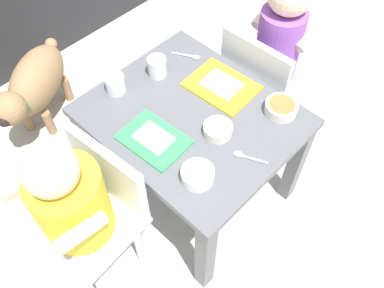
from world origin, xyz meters
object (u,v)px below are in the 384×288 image
(dog, at_px, (33,85))
(water_cup_right, at_px, (157,68))
(food_tray_right, at_px, (222,86))
(water_cup_left, at_px, (115,85))
(spoon_by_left_tray, at_px, (247,156))
(veggie_bowl_far, at_px, (219,129))
(dining_table, at_px, (192,130))
(veggie_bowl_near, at_px, (198,175))
(seated_child_left, at_px, (75,202))
(food_tray_left, at_px, (154,139))
(seated_child_right, at_px, (276,42))
(spoon_by_right_tray, at_px, (189,56))
(cereal_bowl_right_side, at_px, (281,108))

(dog, height_order, water_cup_right, water_cup_right)
(food_tray_right, distance_m, water_cup_left, 0.33)
(water_cup_left, relative_size, spoon_by_left_tray, 0.64)
(water_cup_left, xyz_separation_m, veggie_bowl_far, (0.10, -0.34, -0.01))
(dining_table, height_order, spoon_by_left_tray, spoon_by_left_tray)
(spoon_by_left_tray, bearing_deg, water_cup_left, 100.73)
(food_tray_right, distance_m, veggie_bowl_near, 0.35)
(seated_child_left, distance_m, food_tray_left, 0.27)
(spoon_by_left_tray, bearing_deg, seated_child_right, 27.44)
(dining_table, bearing_deg, water_cup_left, 111.33)
(spoon_by_left_tray, bearing_deg, water_cup_right, 82.67)
(spoon_by_left_tray, bearing_deg, veggie_bowl_far, 85.15)
(seated_child_left, relative_size, food_tray_right, 3.02)
(water_cup_left, height_order, spoon_by_right_tray, water_cup_left)
(dog, bearing_deg, food_tray_right, -64.04)
(food_tray_left, relative_size, cereal_bowl_right_side, 2.01)
(seated_child_left, bearing_deg, water_cup_left, 33.59)
(dog, distance_m, water_cup_left, 0.52)
(seated_child_left, xyz_separation_m, water_cup_right, (0.46, 0.18, 0.04))
(water_cup_left, height_order, veggie_bowl_far, water_cup_left)
(water_cup_right, distance_m, cereal_bowl_right_side, 0.41)
(veggie_bowl_near, bearing_deg, seated_child_left, 144.70)
(seated_child_right, relative_size, cereal_bowl_right_side, 7.26)
(water_cup_left, relative_size, veggie_bowl_near, 0.69)
(food_tray_left, relative_size, veggie_bowl_near, 2.20)
(water_cup_left, bearing_deg, spoon_by_left_tray, -79.27)
(dog, xyz_separation_m, water_cup_left, (0.09, -0.45, 0.25))
(spoon_by_right_tray, bearing_deg, water_cup_right, 173.65)
(food_tray_right, bearing_deg, water_cup_left, 136.48)
(veggie_bowl_near, distance_m, spoon_by_right_tray, 0.48)
(seated_child_left, xyz_separation_m, veggie_bowl_near, (0.26, -0.19, 0.03))
(dog, bearing_deg, water_cup_left, -78.64)
(seated_child_left, height_order, seated_child_right, seated_child_right)
(seated_child_left, bearing_deg, food_tray_right, -1.07)
(seated_child_right, distance_m, cereal_bowl_right_side, 0.29)
(cereal_bowl_right_side, bearing_deg, seated_child_right, 39.53)
(veggie_bowl_near, bearing_deg, dining_table, 47.57)
(food_tray_right, bearing_deg, dining_table, -175.59)
(cereal_bowl_right_side, xyz_separation_m, veggie_bowl_near, (-0.34, 0.02, 0.00))
(water_cup_right, distance_m, veggie_bowl_near, 0.41)
(water_cup_left, bearing_deg, food_tray_right, -43.52)
(food_tray_right, relative_size, water_cup_right, 3.40)
(veggie_bowl_near, distance_m, spoon_by_left_tray, 0.15)
(seated_child_right, distance_m, water_cup_left, 0.56)
(food_tray_left, distance_m, cereal_bowl_right_side, 0.39)
(seated_child_right, height_order, food_tray_left, seated_child_right)
(veggie_bowl_near, bearing_deg, dog, 92.07)
(dog, height_order, spoon_by_left_tray, spoon_by_left_tray)
(seated_child_left, xyz_separation_m, water_cup_left, (0.32, 0.21, 0.04))
(food_tray_left, distance_m, spoon_by_left_tray, 0.27)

